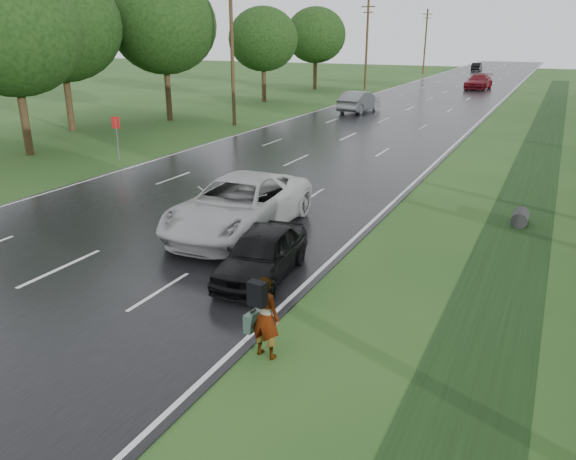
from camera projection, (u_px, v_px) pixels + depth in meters
The scene contains 21 objects.
ground at pixel (61, 269), 16.06m from camera, with size 220.00×220.00×0.00m, color #274C1B.
road at pixel (423, 103), 54.28m from camera, with size 14.00×180.00×0.04m, color black.
edge_stripe_east at pixel (496, 106), 51.50m from camera, with size 0.12×180.00×0.01m, color silver.
edge_stripe_west at pixel (356, 99), 57.04m from camera, with size 0.12×180.00×0.01m, color silver.
center_line at pixel (423, 102), 54.27m from camera, with size 0.12×180.00×0.01m, color silver.
drainage_ditch at pixel (534, 172), 27.22m from camera, with size 2.20×120.00×0.56m.
road_sign at pixel (116, 130), 29.20m from camera, with size 0.50×0.06×2.30m.
utility_pole_mid at pixel (232, 51), 39.34m from camera, with size 1.60×0.26×10.00m.
utility_pole_far at pixel (367, 44), 64.82m from camera, with size 1.60×0.26×10.00m.
utility_pole_distant at pixel (425, 41), 90.31m from camera, with size 1.60×0.26×10.00m.
tree_west_b at pixel (11, 33), 29.03m from camera, with size 7.20×7.20×9.62m.
tree_west_c at pixel (163, 25), 41.15m from camera, with size 7.80×7.80×10.43m.
tree_west_d at pixel (263, 39), 53.08m from camera, with size 6.60×6.60×8.80m.
tree_west_e at pixel (59, 26), 36.46m from camera, with size 8.00×8.00×10.44m.
tree_west_f at pixel (316, 35), 65.11m from camera, with size 7.00×7.00×9.29m.
pedestrian at pixel (264, 316), 11.47m from camera, with size 0.84×0.80×1.81m.
white_pickup at pixel (239, 205), 18.76m from camera, with size 3.05×6.62×1.84m, color silver.
dark_sedan at pixel (262, 253), 15.27m from camera, with size 1.63×4.05×1.38m, color black.
silver_sedan at pixel (359, 102), 47.43m from camera, with size 1.83×5.26×1.73m, color gray.
far_car_red at pixel (479, 82), 66.86m from camera, with size 2.38×5.86×1.70m, color maroon.
far_car_dark at pixel (477, 67), 98.64m from camera, with size 1.48×4.26×1.40m, color black.
Camera 1 is at (12.29, -10.47, 6.40)m, focal length 35.00 mm.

